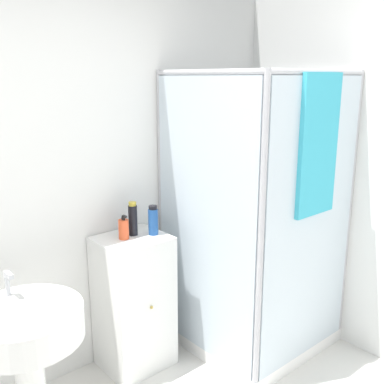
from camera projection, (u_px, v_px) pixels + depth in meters
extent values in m
cube|color=white|center=(57.00, 186.00, 2.67)|extent=(6.40, 0.06, 2.50)
cube|color=white|center=(249.00, 330.00, 3.36)|extent=(0.95, 0.95, 0.09)
cylinder|color=#B2B2B7|center=(249.00, 190.00, 3.75)|extent=(0.04, 0.04, 1.92)
cylinder|color=#B2B2B7|center=(162.00, 211.00, 3.17)|extent=(0.04, 0.04, 1.92)
cylinder|color=#B2B2B7|center=(348.00, 215.00, 3.08)|extent=(0.04, 0.04, 1.92)
cylinder|color=#B2B2B7|center=(261.00, 247.00, 2.50)|extent=(0.04, 0.04, 1.92)
cylinder|color=#B2B2B7|center=(320.00, 72.00, 2.56)|extent=(0.91, 0.04, 0.04)
cylinder|color=#B2B2B7|center=(210.00, 73.00, 3.23)|extent=(0.91, 0.04, 0.04)
cylinder|color=#B2B2B7|center=(206.00, 72.00, 2.60)|extent=(0.04, 0.91, 0.04)
cylinder|color=#B2B2B7|center=(301.00, 73.00, 3.18)|extent=(0.04, 0.91, 0.04)
cube|color=silver|center=(311.00, 225.00, 2.78)|extent=(0.88, 0.01, 1.80)
cube|color=silver|center=(204.00, 223.00, 2.82)|extent=(0.01, 0.88, 1.80)
cylinder|color=#B7BABF|center=(236.00, 214.00, 3.60)|extent=(0.02, 0.02, 1.44)
cylinder|color=#B7BABF|center=(243.00, 122.00, 3.38)|extent=(0.07, 0.07, 0.04)
cube|color=#38ADC6|center=(319.00, 146.00, 2.63)|extent=(0.35, 0.03, 0.84)
cube|color=white|center=(134.00, 302.00, 2.94)|extent=(0.43, 0.38, 0.90)
sphere|color=gold|center=(152.00, 308.00, 2.78)|extent=(0.02, 0.02, 0.02)
cylinder|color=white|center=(25.00, 324.00, 2.11)|extent=(0.55, 0.55, 0.15)
cylinder|color=#B7BABF|center=(7.00, 283.00, 2.21)|extent=(0.02, 0.02, 0.13)
cube|color=#B7BABF|center=(9.00, 275.00, 2.17)|extent=(0.02, 0.07, 0.02)
cylinder|color=#E5562D|center=(124.00, 229.00, 2.79)|extent=(0.06, 0.06, 0.12)
cylinder|color=black|center=(123.00, 218.00, 2.77)|extent=(0.02, 0.02, 0.02)
cube|color=black|center=(125.00, 216.00, 2.75)|extent=(0.02, 0.04, 0.01)
cylinder|color=black|center=(133.00, 220.00, 2.84)|extent=(0.06, 0.06, 0.19)
cylinder|color=gold|center=(132.00, 204.00, 2.82)|extent=(0.05, 0.05, 0.02)
cylinder|color=#1E4C93|center=(153.00, 222.00, 2.86)|extent=(0.06, 0.06, 0.17)
cylinder|color=black|center=(153.00, 207.00, 2.84)|extent=(0.05, 0.05, 0.02)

